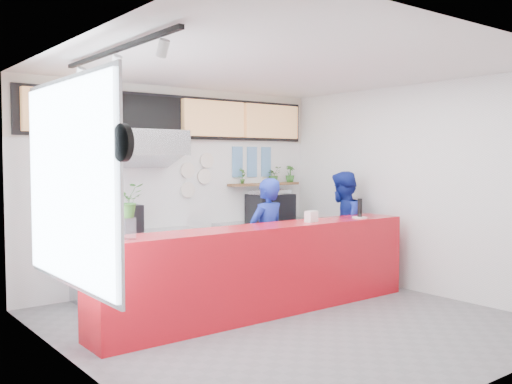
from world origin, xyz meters
TOP-DOWN VIEW (x-y plane):
  - floor at (0.00, 0.00)m, footprint 5.00×5.00m
  - ceiling at (0.00, 0.00)m, footprint 5.00×5.00m
  - wall_back at (0.00, 2.50)m, footprint 5.00×0.00m
  - wall_left at (-2.50, 0.00)m, footprint 0.00×5.00m
  - wall_right at (2.50, 0.00)m, footprint 0.00×5.00m
  - service_counter at (0.00, 0.40)m, footprint 4.50×0.60m
  - cream_band at (0.00, 2.49)m, footprint 5.00×0.02m
  - prep_bench at (-0.80, 2.20)m, footprint 1.80×0.60m
  - panini_oven at (-1.06, 2.20)m, footprint 0.45×0.45m
  - extraction_hood at (-0.80, 2.15)m, footprint 1.20×0.70m
  - hood_lip at (-0.80, 2.15)m, footprint 1.20×0.69m
  - right_bench at (1.50, 2.20)m, footprint 1.80×0.60m
  - espresso_machine at (1.57, 2.20)m, footprint 0.71×0.52m
  - espresso_tray at (1.57, 2.20)m, footprint 0.81×0.71m
  - herb_shelf at (1.60, 2.40)m, footprint 1.40×0.18m
  - menu_board_far_left at (-1.75, 2.38)m, footprint 1.10×0.10m
  - menu_board_mid_left at (-0.59, 2.38)m, footprint 1.10×0.10m
  - menu_board_mid_right at (0.57, 2.38)m, footprint 1.10×0.10m
  - menu_board_far_right at (1.73, 2.38)m, footprint 1.10×0.10m
  - soffit at (0.00, 2.46)m, footprint 4.80×0.04m
  - window_pane at (-2.47, 0.30)m, footprint 0.04×2.20m
  - window_frame at (-2.45, 0.30)m, footprint 0.03×2.30m
  - wall_clock_rim at (-2.46, -0.90)m, footprint 0.05×0.30m
  - wall_clock_face at (-2.43, -0.90)m, footprint 0.02×0.26m
  - track_rail at (-2.10, 0.00)m, footprint 0.05×2.40m
  - dec_plate_a at (0.15, 2.47)m, footprint 0.24×0.03m
  - dec_plate_b at (0.45, 2.47)m, footprint 0.24×0.03m
  - dec_plate_c at (0.15, 2.47)m, footprint 0.24×0.03m
  - dec_plate_d at (0.50, 2.47)m, footprint 0.24×0.03m
  - photo_frame_a at (1.10, 2.48)m, footprint 0.20×0.02m
  - photo_frame_b at (1.40, 2.48)m, footprint 0.20×0.02m
  - photo_frame_c at (1.70, 2.48)m, footprint 0.20×0.02m
  - photo_frame_d at (1.10, 2.48)m, footprint 0.20×0.02m
  - photo_frame_e at (1.40, 2.48)m, footprint 0.20×0.02m
  - photo_frame_f at (1.70, 2.48)m, footprint 0.20×0.02m
  - staff_center at (0.48, 0.96)m, footprint 0.65×0.48m
  - staff_right at (2.02, 1.01)m, footprint 1.05×0.98m
  - herb_a at (1.14, 2.40)m, footprint 0.16×0.14m
  - herb_c at (1.80, 2.40)m, footprint 0.27×0.24m
  - herb_d at (2.17, 2.40)m, footprint 0.18×0.17m
  - glass_vase at (-1.84, 0.36)m, footprint 0.18×0.18m
  - basil_vase at (-1.84, 0.36)m, footprint 0.35×0.31m
  - napkin_holder at (0.75, 0.35)m, footprint 0.18×0.13m
  - white_plate at (1.63, 0.31)m, footprint 0.26×0.26m
  - pepper_mill at (1.63, 0.31)m, footprint 0.08×0.08m

SIDE VIEW (x-z plane):
  - floor at x=0.00m, z-range 0.00..0.00m
  - prep_bench at x=-0.80m, z-range 0.00..0.90m
  - right_bench at x=1.50m, z-range 0.00..0.90m
  - service_counter at x=0.00m, z-range 0.00..1.10m
  - staff_center at x=0.48m, z-range 0.00..1.66m
  - staff_right at x=2.02m, z-range 0.00..1.73m
  - panini_oven at x=-1.06m, z-range 0.90..1.30m
  - white_plate at x=1.63m, z-range 1.10..1.12m
  - espresso_machine at x=1.57m, z-range 0.90..1.35m
  - napkin_holder at x=0.75m, z-range 1.10..1.24m
  - glass_vase at x=-1.84m, z-range 1.10..1.32m
  - pepper_mill at x=1.63m, z-range 1.11..1.37m
  - espresso_tray at x=1.57m, z-range 1.35..1.41m
  - dec_plate_c at x=0.15m, z-range 1.33..1.57m
  - basil_vase at x=-1.84m, z-range 1.32..1.68m
  - wall_back at x=0.00m, z-range -1.00..4.00m
  - wall_left at x=-2.50m, z-range -1.00..4.00m
  - wall_right at x=2.50m, z-range -1.00..4.00m
  - herb_shelf at x=1.60m, z-range 1.48..1.52m
  - dec_plate_b at x=0.45m, z-range 1.53..1.77m
  - herb_a at x=1.14m, z-range 1.52..1.78m
  - herb_c at x=1.80m, z-range 1.52..1.79m
  - herb_d at x=2.17m, z-range 1.52..1.81m
  - window_pane at x=-2.47m, z-range 0.75..2.65m
  - window_frame at x=-2.45m, z-range 0.70..2.70m
  - dec_plate_a at x=0.15m, z-range 1.63..1.87m
  - photo_frame_d at x=1.10m, z-range 1.62..1.88m
  - photo_frame_e at x=1.40m, z-range 1.62..1.88m
  - photo_frame_f at x=1.70m, z-range 1.62..1.88m
  - dec_plate_d at x=0.50m, z-range 1.78..2.02m
  - hood_lip at x=-0.80m, z-range 1.79..2.11m
  - photo_frame_a at x=1.10m, z-range 1.88..2.12m
  - photo_frame_b at x=1.40m, z-range 1.88..2.12m
  - photo_frame_c at x=1.70m, z-range 1.88..2.12m
  - wall_clock_rim at x=-2.46m, z-range 1.90..2.20m
  - wall_clock_face at x=-2.43m, z-range 1.92..2.18m
  - extraction_hood at x=-0.80m, z-range 1.98..2.32m
  - menu_board_far_left at x=-1.75m, z-range 2.27..2.82m
  - menu_board_mid_left at x=-0.59m, z-range 2.27..2.82m
  - menu_board_mid_right at x=0.57m, z-range 2.27..2.82m
  - menu_board_far_right at x=1.73m, z-range 2.27..2.82m
  - soffit at x=0.00m, z-range 2.22..2.88m
  - cream_band at x=0.00m, z-range 2.20..3.00m
  - track_rail at x=-2.10m, z-range 2.92..2.96m
  - ceiling at x=0.00m, z-range 3.00..3.00m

